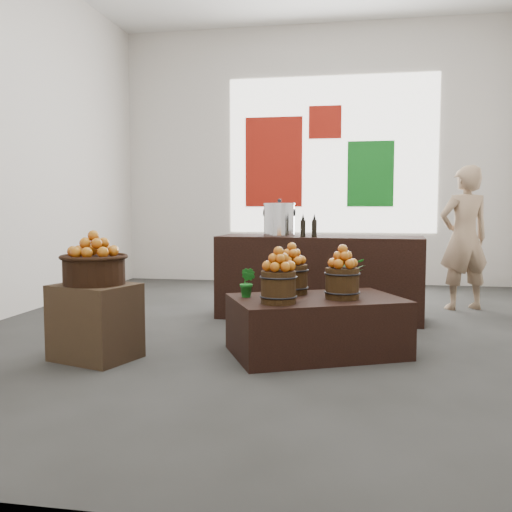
% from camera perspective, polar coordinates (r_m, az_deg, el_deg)
% --- Properties ---
extents(ground, '(7.00, 7.00, 0.00)m').
position_cam_1_polar(ground, '(5.68, 2.63, -7.25)').
color(ground, '#333331').
rests_on(ground, ground).
extents(back_wall, '(6.00, 0.04, 4.00)m').
position_cam_1_polar(back_wall, '(9.07, 5.62, 9.99)').
color(back_wall, beige).
rests_on(back_wall, ground).
extents(back_opening, '(3.20, 0.02, 2.40)m').
position_cam_1_polar(back_opening, '(9.03, 7.54, 9.99)').
color(back_opening, white).
rests_on(back_opening, back_wall).
extents(deco_red_left, '(0.90, 0.04, 1.40)m').
position_cam_1_polar(deco_red_left, '(9.10, 1.78, 9.36)').
color(deco_red_left, '#97160B').
rests_on(deco_red_left, back_wall).
extents(deco_green_right, '(0.70, 0.04, 1.00)m').
position_cam_1_polar(deco_green_right, '(8.99, 11.37, 8.04)').
color(deco_green_right, '#106919').
rests_on(deco_green_right, back_wall).
extents(deco_red_upper, '(0.50, 0.04, 0.50)m').
position_cam_1_polar(deco_red_upper, '(9.08, 6.93, 13.14)').
color(deco_red_upper, '#97160B').
rests_on(deco_red_upper, back_wall).
extents(crate, '(0.72, 0.65, 0.60)m').
position_cam_1_polar(crate, '(4.68, -15.76, -6.35)').
color(crate, '#4B3723').
rests_on(crate, ground).
extents(wicker_basket, '(0.48, 0.48, 0.22)m').
position_cam_1_polar(wicker_basket, '(4.62, -15.88, -1.41)').
color(wicker_basket, black).
rests_on(wicker_basket, crate).
extents(apples_in_basket, '(0.37, 0.37, 0.20)m').
position_cam_1_polar(apples_in_basket, '(4.60, -15.94, 1.16)').
color(apples_in_basket, '#8D0904').
rests_on(apples_in_basket, wicker_basket).
extents(display_table, '(1.57, 1.31, 0.47)m').
position_cam_1_polar(display_table, '(4.70, 6.07, -6.96)').
color(display_table, black).
rests_on(display_table, ground).
extents(apple_bucket_front_left, '(0.27, 0.27, 0.25)m').
position_cam_1_polar(apple_bucket_front_left, '(4.34, 2.25, -3.14)').
color(apple_bucket_front_left, '#35220E').
rests_on(apple_bucket_front_left, display_table).
extents(apples_in_bucket_front_left, '(0.20, 0.20, 0.18)m').
position_cam_1_polar(apples_in_bucket_front_left, '(4.32, 2.26, -0.32)').
color(apples_in_bucket_front_left, '#8D0904').
rests_on(apples_in_bucket_front_left, apple_bucket_front_left).
extents(apple_bucket_front_right, '(0.27, 0.27, 0.25)m').
position_cam_1_polar(apple_bucket_front_right, '(4.61, 8.61, -2.72)').
color(apple_bucket_front_right, '#35220E').
rests_on(apple_bucket_front_right, display_table).
extents(apples_in_bucket_front_right, '(0.20, 0.20, 0.18)m').
position_cam_1_polar(apples_in_bucket_front_right, '(4.59, 8.65, -0.07)').
color(apples_in_bucket_front_right, '#8D0904').
rests_on(apples_in_bucket_front_right, apple_bucket_front_right).
extents(apple_bucket_rear, '(0.27, 0.27, 0.25)m').
position_cam_1_polar(apple_bucket_rear, '(4.83, 3.58, -2.33)').
color(apple_bucket_rear, '#35220E').
rests_on(apple_bucket_rear, display_table).
extents(apples_in_bucket_rear, '(0.20, 0.20, 0.18)m').
position_cam_1_polar(apples_in_bucket_rear, '(4.81, 3.59, 0.21)').
color(apples_in_bucket_rear, '#8D0904').
rests_on(apples_in_bucket_rear, apple_bucket_rear).
extents(herb_garnish_right, '(0.32, 0.29, 0.30)m').
position_cam_1_polar(herb_garnish_right, '(4.91, 9.23, -1.93)').
color(herb_garnish_right, '#166A1D').
rests_on(herb_garnish_right, display_table).
extents(herb_garnish_left, '(0.17, 0.15, 0.24)m').
position_cam_1_polar(herb_garnish_left, '(4.63, -0.85, -2.66)').
color(herb_garnish_left, '#166A1D').
rests_on(herb_garnish_left, display_table).
extents(counter, '(2.20, 0.82, 0.89)m').
position_cam_1_polar(counter, '(6.18, 6.35, -2.12)').
color(counter, black).
rests_on(counter, ground).
extents(stock_pot_left, '(0.33, 0.33, 0.33)m').
position_cam_1_polar(stock_pot_left, '(6.21, 2.34, 3.59)').
color(stock_pot_left, silver).
rests_on(stock_pot_left, counter).
extents(oil_cruets, '(0.16, 0.07, 0.25)m').
position_cam_1_polar(oil_cruets, '(5.92, 6.14, 3.07)').
color(oil_cruets, black).
rests_on(oil_cruets, counter).
extents(shopper, '(0.71, 0.59, 1.67)m').
position_cam_1_polar(shopper, '(7.05, 20.09, 1.70)').
color(shopper, '#9F7F61').
rests_on(shopper, ground).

